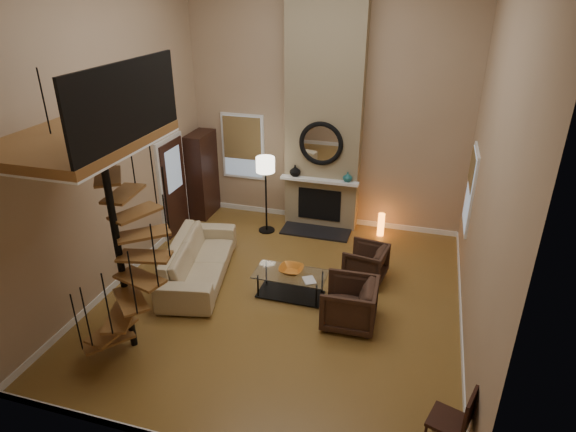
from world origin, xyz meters
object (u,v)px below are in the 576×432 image
(hutch, at_px, (203,176))
(armchair_far, at_px, (354,304))
(sofa, at_px, (198,259))
(accent_lamp, at_px, (381,225))
(floor_lamp, at_px, (265,171))
(armchair_near, at_px, (369,263))
(side_chair, at_px, (456,419))
(coffee_table, at_px, (290,282))

(hutch, bearing_deg, armchair_far, -37.83)
(sofa, height_order, accent_lamp, sofa)
(armchair_far, bearing_deg, hutch, -129.68)
(sofa, bearing_deg, floor_lamp, -27.36)
(sofa, relative_size, armchair_near, 3.40)
(hutch, distance_m, sofa, 2.92)
(hutch, xyz_separation_m, armchair_far, (4.08, -3.17, -0.60))
(armchair_near, relative_size, armchair_far, 0.84)
(sofa, bearing_deg, accent_lamp, -60.79)
(sofa, distance_m, side_chair, 5.18)
(armchair_near, bearing_deg, armchair_far, 6.50)
(coffee_table, relative_size, accent_lamp, 2.44)
(sofa, height_order, coffee_table, sofa)
(sofa, bearing_deg, armchair_near, -87.23)
(armchair_near, distance_m, coffee_table, 1.53)
(sofa, height_order, armchair_far, sofa)
(armchair_far, distance_m, floor_lamp, 3.75)
(hutch, relative_size, armchair_far, 2.35)
(hutch, distance_m, side_chair, 7.68)
(side_chair, bearing_deg, hutch, 136.73)
(floor_lamp, bearing_deg, armchair_near, -29.23)
(coffee_table, bearing_deg, armchair_far, -20.55)
(coffee_table, height_order, side_chair, side_chair)
(armchair_far, height_order, side_chair, side_chair)
(hutch, distance_m, coffee_table, 4.03)
(hutch, distance_m, armchair_near, 4.57)
(armchair_near, bearing_deg, coffee_table, -45.73)
(armchair_near, relative_size, coffee_table, 0.58)
(armchair_near, xyz_separation_m, armchair_far, (-0.05, -1.33, 0.00))
(hutch, bearing_deg, accent_lamp, 0.30)
(side_chair, bearing_deg, accent_lamp, 105.22)
(sofa, bearing_deg, side_chair, -132.35)
(coffee_table, height_order, accent_lamp, accent_lamp)
(armchair_far, distance_m, coffee_table, 1.27)
(sofa, xyz_separation_m, side_chair, (4.47, -2.61, 0.13))
(sofa, xyz_separation_m, floor_lamp, (0.59, 2.17, 1.02))
(accent_lamp, bearing_deg, coffee_table, -114.47)
(armchair_near, distance_m, side_chair, 3.71)
(coffee_table, bearing_deg, accent_lamp, 65.53)
(hutch, bearing_deg, side_chair, -43.27)
(armchair_near, xyz_separation_m, side_chair, (1.44, -3.41, 0.17))
(hutch, relative_size, coffee_table, 1.61)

